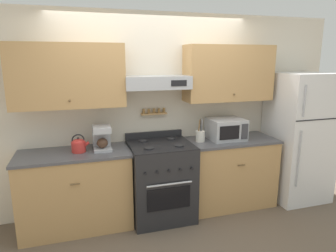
# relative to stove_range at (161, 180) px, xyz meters

# --- Properties ---
(ground_plane) EXTENTS (16.00, 16.00, 0.00)m
(ground_plane) POSITION_rel_stove_range_xyz_m (0.00, -0.26, -0.48)
(ground_plane) COLOR brown
(wall_back) EXTENTS (5.20, 0.46, 2.55)m
(wall_back) POSITION_rel_stove_range_xyz_m (-0.02, 0.32, 0.98)
(wall_back) COLOR beige
(wall_back) RESTS_ON ground_plane
(counter_left) EXTENTS (1.27, 0.63, 0.93)m
(counter_left) POSITION_rel_stove_range_xyz_m (-1.02, 0.06, -0.02)
(counter_left) COLOR tan
(counter_left) RESTS_ON ground_plane
(counter_right) EXTENTS (1.20, 0.63, 0.93)m
(counter_right) POSITION_rel_stove_range_xyz_m (0.99, 0.06, -0.02)
(counter_right) COLOR tan
(counter_right) RESTS_ON ground_plane
(stove_range) EXTENTS (0.76, 0.73, 1.04)m
(stove_range) POSITION_rel_stove_range_xyz_m (0.00, 0.00, 0.00)
(stove_range) COLOR #232326
(stove_range) RESTS_ON ground_plane
(refrigerator) EXTENTS (0.76, 0.75, 1.79)m
(refrigerator) POSITION_rel_stove_range_xyz_m (2.02, -0.02, 0.41)
(refrigerator) COLOR white
(refrigerator) RESTS_ON ground_plane
(tea_kettle) EXTENTS (0.21, 0.16, 0.21)m
(tea_kettle) POSITION_rel_stove_range_xyz_m (-0.96, 0.06, 0.53)
(tea_kettle) COLOR red
(tea_kettle) RESTS_ON counter_left
(coffee_maker) EXTENTS (0.20, 0.26, 0.28)m
(coffee_maker) POSITION_rel_stove_range_xyz_m (-0.69, 0.09, 0.59)
(coffee_maker) COLOR #ADAFB5
(coffee_maker) RESTS_ON counter_left
(microwave) EXTENTS (0.45, 0.40, 0.27)m
(microwave) POSITION_rel_stove_range_xyz_m (0.92, 0.08, 0.58)
(microwave) COLOR #ADAFB5
(microwave) RESTS_ON counter_right
(utensil_crock) EXTENTS (0.12, 0.12, 0.30)m
(utensil_crock) POSITION_rel_stove_range_xyz_m (0.55, 0.06, 0.52)
(utensil_crock) COLOR silver
(utensil_crock) RESTS_ON counter_right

